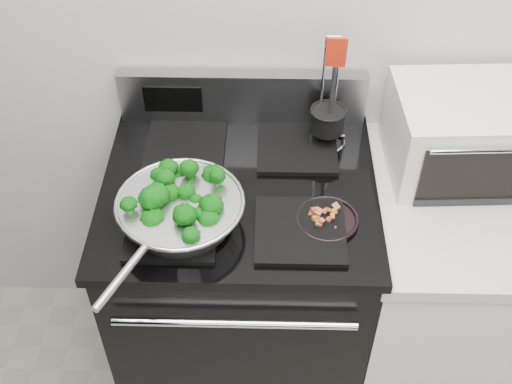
{
  "coord_description": "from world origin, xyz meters",
  "views": [
    {
      "loc": [
        -0.22,
        0.09,
        2.22
      ],
      "look_at": [
        -0.25,
        1.36,
        0.98
      ],
      "focal_mm": 45.0,
      "sensor_mm": 36.0,
      "label": 1
    }
  ],
  "objects_px": {
    "gas_range": "(242,285)",
    "bacon_plate": "(327,217)",
    "skillet": "(180,210)",
    "utensil_holder": "(327,125)",
    "toaster_oven": "(469,134)"
  },
  "relations": [
    {
      "from": "gas_range",
      "to": "bacon_plate",
      "type": "distance_m",
      "value": 0.55
    },
    {
      "from": "skillet",
      "to": "utensil_holder",
      "type": "distance_m",
      "value": 0.54
    },
    {
      "from": "gas_range",
      "to": "toaster_oven",
      "type": "bearing_deg",
      "value": 11.44
    },
    {
      "from": "bacon_plate",
      "to": "skillet",
      "type": "bearing_deg",
      "value": -177.24
    },
    {
      "from": "toaster_oven",
      "to": "bacon_plate",
      "type": "bearing_deg",
      "value": -150.39
    },
    {
      "from": "utensil_holder",
      "to": "gas_range",
      "type": "bearing_deg",
      "value": -138.79
    },
    {
      "from": "bacon_plate",
      "to": "toaster_oven",
      "type": "relative_size",
      "value": 0.37
    },
    {
      "from": "bacon_plate",
      "to": "toaster_oven",
      "type": "distance_m",
      "value": 0.5
    },
    {
      "from": "gas_range",
      "to": "utensil_holder",
      "type": "bearing_deg",
      "value": 37.68
    },
    {
      "from": "toaster_oven",
      "to": "gas_range",
      "type": "bearing_deg",
      "value": -171.47
    },
    {
      "from": "utensil_holder",
      "to": "toaster_oven",
      "type": "height_order",
      "value": "utensil_holder"
    },
    {
      "from": "gas_range",
      "to": "toaster_oven",
      "type": "xyz_separation_m",
      "value": [
        0.66,
        0.13,
        0.56
      ]
    },
    {
      "from": "bacon_plate",
      "to": "utensil_holder",
      "type": "xyz_separation_m",
      "value": [
        0.01,
        0.33,
        0.05
      ]
    },
    {
      "from": "toaster_oven",
      "to": "utensil_holder",
      "type": "bearing_deg",
      "value": 167.85
    },
    {
      "from": "bacon_plate",
      "to": "utensil_holder",
      "type": "relative_size",
      "value": 0.45
    }
  ]
}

